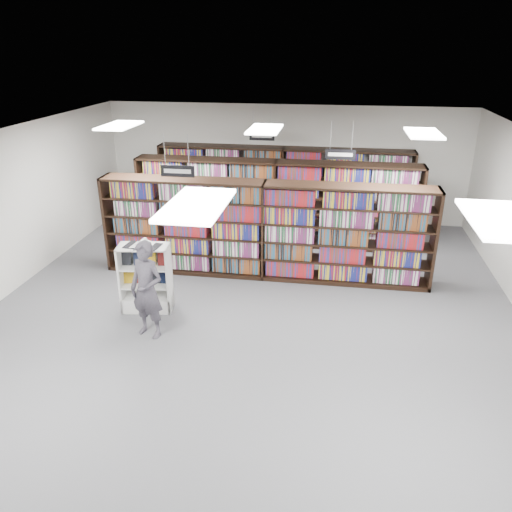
# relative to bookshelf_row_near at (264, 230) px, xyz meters

# --- Properties ---
(floor) EXTENTS (12.00, 12.00, 0.00)m
(floor) POSITION_rel_bookshelf_row_near_xyz_m (0.00, -2.00, -1.05)
(floor) COLOR #525258
(floor) RESTS_ON ground
(ceiling) EXTENTS (10.00, 12.00, 0.10)m
(ceiling) POSITION_rel_bookshelf_row_near_xyz_m (0.00, -2.00, 2.15)
(ceiling) COLOR silver
(ceiling) RESTS_ON wall_back
(wall_back) EXTENTS (10.00, 0.10, 3.20)m
(wall_back) POSITION_rel_bookshelf_row_near_xyz_m (0.00, 4.00, 0.55)
(wall_back) COLOR silver
(wall_back) RESTS_ON ground
(bookshelf_row_near) EXTENTS (7.00, 0.60, 2.10)m
(bookshelf_row_near) POSITION_rel_bookshelf_row_near_xyz_m (0.00, 0.00, 0.00)
(bookshelf_row_near) COLOR black
(bookshelf_row_near) RESTS_ON floor
(bookshelf_row_mid) EXTENTS (7.00, 0.60, 2.10)m
(bookshelf_row_mid) POSITION_rel_bookshelf_row_near_xyz_m (0.00, 2.00, 0.00)
(bookshelf_row_mid) COLOR black
(bookshelf_row_mid) RESTS_ON floor
(bookshelf_row_far) EXTENTS (7.00, 0.60, 2.10)m
(bookshelf_row_far) POSITION_rel_bookshelf_row_near_xyz_m (0.00, 3.70, 0.00)
(bookshelf_row_far) COLOR black
(bookshelf_row_far) RESTS_ON floor
(aisle_sign_left) EXTENTS (0.65, 0.02, 0.80)m
(aisle_sign_left) POSITION_rel_bookshelf_row_near_xyz_m (-1.50, -1.00, 1.48)
(aisle_sign_left) COLOR #B2B2B7
(aisle_sign_left) RESTS_ON ceiling
(aisle_sign_right) EXTENTS (0.65, 0.02, 0.80)m
(aisle_sign_right) POSITION_rel_bookshelf_row_near_xyz_m (1.50, 1.00, 1.48)
(aisle_sign_right) COLOR #B2B2B7
(aisle_sign_right) RESTS_ON ceiling
(aisle_sign_center) EXTENTS (0.65, 0.02, 0.80)m
(aisle_sign_center) POSITION_rel_bookshelf_row_near_xyz_m (-0.50, 3.00, 1.48)
(aisle_sign_center) COLOR #B2B2B7
(aisle_sign_center) RESTS_ON ceiling
(troffer_front_center) EXTENTS (0.60, 1.20, 0.04)m
(troffer_front_center) POSITION_rel_bookshelf_row_near_xyz_m (0.00, -5.00, 2.11)
(troffer_front_center) COLOR white
(troffer_front_center) RESTS_ON ceiling
(troffer_front_right) EXTENTS (0.60, 1.20, 0.04)m
(troffer_front_right) POSITION_rel_bookshelf_row_near_xyz_m (3.00, -5.00, 2.11)
(troffer_front_right) COLOR white
(troffer_front_right) RESTS_ON ceiling
(troffer_back_left) EXTENTS (0.60, 1.20, 0.04)m
(troffer_back_left) POSITION_rel_bookshelf_row_near_xyz_m (-3.00, 0.00, 2.11)
(troffer_back_left) COLOR white
(troffer_back_left) RESTS_ON ceiling
(troffer_back_center) EXTENTS (0.60, 1.20, 0.04)m
(troffer_back_center) POSITION_rel_bookshelf_row_near_xyz_m (0.00, 0.00, 2.11)
(troffer_back_center) COLOR white
(troffer_back_center) RESTS_ON ceiling
(troffer_back_right) EXTENTS (0.60, 1.20, 0.04)m
(troffer_back_right) POSITION_rel_bookshelf_row_near_xyz_m (3.00, 0.00, 2.11)
(troffer_back_right) COLOR white
(troffer_back_right) RESTS_ON ceiling
(endcap_display) EXTENTS (0.99, 0.59, 1.31)m
(endcap_display) POSITION_rel_bookshelf_row_near_xyz_m (-1.98, -1.80, -0.60)
(endcap_display) COLOR silver
(endcap_display) RESTS_ON floor
(open_book) EXTENTS (0.67, 0.43, 0.13)m
(open_book) POSITION_rel_bookshelf_row_near_xyz_m (-1.98, -1.85, 0.29)
(open_book) COLOR black
(open_book) RESTS_ON endcap_display
(shopper) EXTENTS (0.73, 0.58, 1.73)m
(shopper) POSITION_rel_bookshelf_row_near_xyz_m (-1.61, -2.70, -0.18)
(shopper) COLOR #47434D
(shopper) RESTS_ON floor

